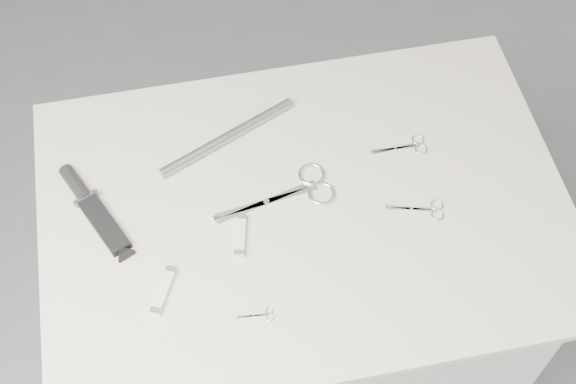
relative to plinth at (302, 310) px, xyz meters
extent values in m
cube|color=slate|center=(0.00, 0.00, -0.46)|extent=(4.00, 4.00, 0.01)
cube|color=silver|center=(0.00, 0.00, 0.00)|extent=(0.90, 0.60, 0.90)
cube|color=beige|center=(0.00, 0.00, 0.46)|extent=(1.00, 0.70, 0.02)
cube|color=silver|center=(-0.07, 0.02, 0.47)|extent=(0.21, 0.07, 0.00)
cylinder|color=silver|center=(-0.07, 0.02, 0.47)|extent=(0.01, 0.01, 0.01)
torus|color=silver|center=(0.03, 0.07, 0.47)|extent=(0.05, 0.05, 0.01)
torus|color=silver|center=(0.04, 0.02, 0.47)|extent=(0.05, 0.05, 0.01)
cube|color=silver|center=(0.20, -0.05, 0.47)|extent=(0.10, 0.04, 0.00)
cylinder|color=silver|center=(0.20, -0.05, 0.47)|extent=(0.01, 0.01, 0.00)
torus|color=silver|center=(0.24, -0.05, 0.47)|extent=(0.02, 0.02, 0.00)
torus|color=silver|center=(0.24, -0.07, 0.47)|extent=(0.02, 0.02, 0.00)
cube|color=silver|center=(0.20, 0.09, 0.47)|extent=(0.10, 0.02, 0.00)
cylinder|color=silver|center=(0.20, 0.09, 0.47)|extent=(0.01, 0.01, 0.00)
torus|color=silver|center=(0.25, 0.11, 0.47)|extent=(0.03, 0.03, 0.00)
torus|color=silver|center=(0.25, 0.08, 0.47)|extent=(0.03, 0.03, 0.00)
cube|color=silver|center=(-0.14, -0.20, 0.47)|extent=(0.06, 0.01, 0.00)
cylinder|color=silver|center=(-0.14, -0.20, 0.47)|extent=(0.00, 0.00, 0.00)
torus|color=silver|center=(-0.11, -0.20, 0.47)|extent=(0.01, 0.01, 0.00)
torus|color=silver|center=(-0.11, -0.21, 0.47)|extent=(0.01, 0.01, 0.00)
cube|color=black|center=(-0.38, 0.03, 0.48)|extent=(0.09, 0.14, 0.02)
cube|color=gray|center=(-0.41, 0.09, 0.48)|extent=(0.05, 0.03, 0.02)
cylinder|color=black|center=(-0.42, 0.13, 0.48)|extent=(0.06, 0.09, 0.03)
cube|color=silver|center=(-0.28, -0.13, 0.48)|extent=(0.06, 0.09, 0.01)
cube|color=silver|center=(-0.27, -0.09, 0.48)|extent=(0.02, 0.02, 0.01)
cube|color=silver|center=(-0.30, -0.16, 0.48)|extent=(0.02, 0.02, 0.01)
cube|color=silver|center=(-0.13, -0.04, 0.48)|extent=(0.04, 0.09, 0.01)
cube|color=silver|center=(-0.12, -0.01, 0.48)|extent=(0.02, 0.01, 0.01)
cube|color=silver|center=(-0.14, -0.08, 0.48)|extent=(0.02, 0.01, 0.01)
cylinder|color=gray|center=(-0.12, 0.18, 0.48)|extent=(0.29, 0.14, 0.02)
camera|label=1|loc=(-0.19, -0.78, 1.76)|focal=50.00mm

